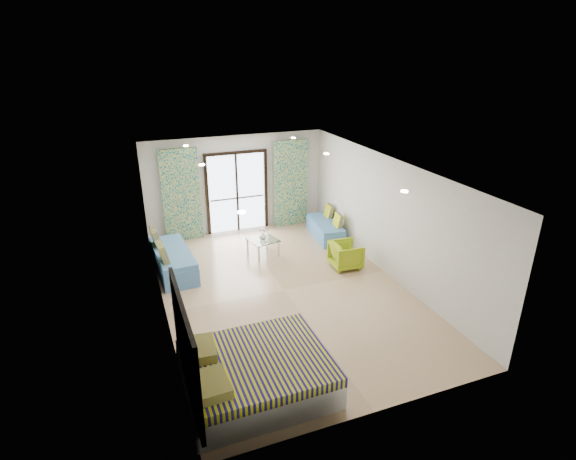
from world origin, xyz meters
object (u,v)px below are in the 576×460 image
object	(u,v)px
bed	(255,374)
armchair	(346,254)
daybed_right	(326,228)
daybed_left	(172,260)
coffee_table	(263,241)

from	to	relation	value
bed	armchair	xyz separation A→B (m)	(3.24, 3.21, 0.03)
daybed_right	armchair	size ratio (longest dim) A/B	2.40
daybed_right	armchair	distance (m)	1.87
bed	armchair	distance (m)	4.57
daybed_left	armchair	xyz separation A→B (m)	(3.88, -1.23, 0.04)
coffee_table	armchair	xyz separation A→B (m)	(1.64, -1.32, -0.04)
bed	daybed_right	bearing A→B (deg)	54.53
coffee_table	armchair	world-z (taller)	coffee_table
daybed_left	armchair	world-z (taller)	daybed_left
daybed_left	coffee_table	distance (m)	2.25
daybed_left	coffee_table	world-z (taller)	daybed_left
armchair	coffee_table	bearing A→B (deg)	53.78
daybed_right	coffee_table	xyz separation A→B (m)	(-1.99, -0.51, 0.14)
armchair	daybed_left	bearing A→B (deg)	75.17
daybed_right	bed	bearing A→B (deg)	-118.84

